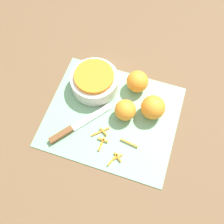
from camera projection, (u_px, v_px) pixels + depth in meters
The scene contains 8 objects.
ground_plane at pixel (112, 116), 0.92m from camera, with size 4.00×4.00×0.00m, color brown.
cutting_board at pixel (112, 116), 0.91m from camera, with size 0.45×0.38×0.01m.
bowl_speckled at pixel (95, 81), 0.93m from camera, with size 0.17×0.17×0.07m.
knife at pixel (70, 130), 0.88m from camera, with size 0.16×0.20×0.02m.
orange_left at pixel (153, 107), 0.88m from camera, with size 0.08×0.08×0.08m.
orange_right at pixel (137, 81), 0.93m from camera, with size 0.08×0.08×0.08m.
orange_back at pixel (125, 110), 0.88m from camera, with size 0.07×0.07×0.07m.
peel_pile at pixel (111, 144), 0.86m from camera, with size 0.16×0.13×0.01m.
Camera 1 is at (0.12, -0.36, 0.84)m, focal length 42.00 mm.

